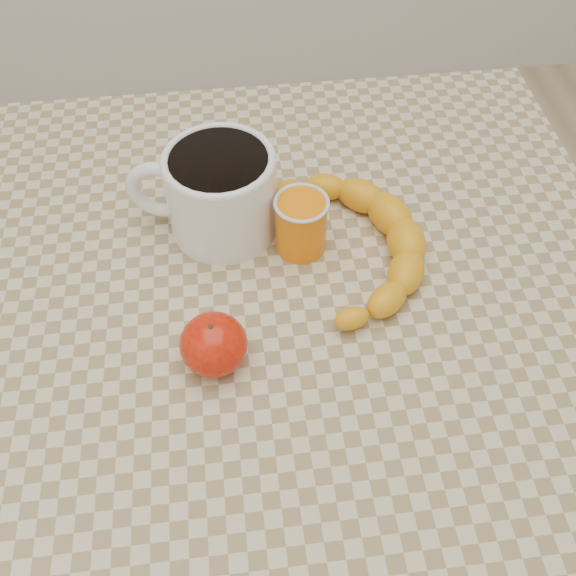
{
  "coord_description": "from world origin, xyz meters",
  "views": [
    {
      "loc": [
        -0.05,
        -0.42,
        1.31
      ],
      "look_at": [
        0.0,
        0.0,
        0.77
      ],
      "focal_mm": 40.0,
      "sensor_mm": 36.0,
      "label": 1
    }
  ],
  "objects": [
    {
      "name": "ground",
      "position": [
        0.0,
        0.0,
        0.0
      ],
      "size": [
        3.0,
        3.0,
        0.0
      ],
      "primitive_type": "plane",
      "color": "tan",
      "rests_on": "ground"
    },
    {
      "name": "table",
      "position": [
        0.0,
        0.0,
        0.66
      ],
      "size": [
        0.8,
        0.8,
        0.75
      ],
      "color": "#C7B68D",
      "rests_on": "ground"
    },
    {
      "name": "banana",
      "position": [
        0.08,
        0.06,
        0.77
      ],
      "size": [
        0.21,
        0.29,
        0.04
      ],
      "primitive_type": null,
      "rotation": [
        0.0,
        0.0,
        0.04
      ],
      "color": "orange",
      "rests_on": "table"
    },
    {
      "name": "orange_juice_glass",
      "position": [
        0.02,
        0.08,
        0.79
      ],
      "size": [
        0.06,
        0.06,
        0.07
      ],
      "color": "orange",
      "rests_on": "table"
    },
    {
      "name": "apple",
      "position": [
        -0.08,
        -0.07,
        0.78
      ],
      "size": [
        0.07,
        0.07,
        0.06
      ],
      "color": "#A91005",
      "rests_on": "table"
    },
    {
      "name": "coffee_mug",
      "position": [
        -0.07,
        0.12,
        0.81
      ],
      "size": [
        0.19,
        0.15,
        0.11
      ],
      "color": "white",
      "rests_on": "table"
    }
  ]
}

